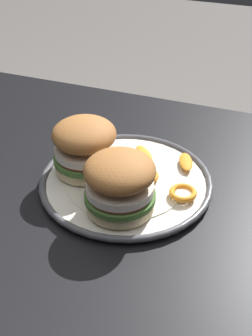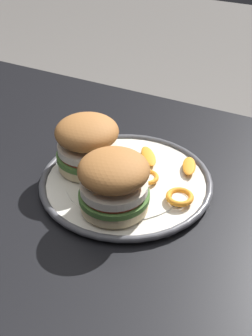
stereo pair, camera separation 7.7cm
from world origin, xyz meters
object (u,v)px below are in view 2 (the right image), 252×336
Objects in this scene: sandwich_half_left at (114,182)px; dining_table at (145,248)px; dinner_plate at (126,182)px; sandwich_half_right at (87,143)px.

dining_table is at bearing -137.64° from sandwich_half_left.
dinner_plate is at bearing -76.67° from sandwich_half_left.
sandwich_half_left reaches higher than dining_table.
sandwich_half_left is at bearing 103.33° from dinner_plate.
sandwich_half_left is (-0.02, 0.08, 0.06)m from dinner_plate.
dinner_plate is at bearing -34.19° from dining_table.
sandwich_half_left is 0.13m from sandwich_half_right.
dining_table is at bearing 145.81° from dinner_plate.
dining_table is 8.82× the size of sandwich_half_right.
dinner_plate reaches higher than dining_table.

